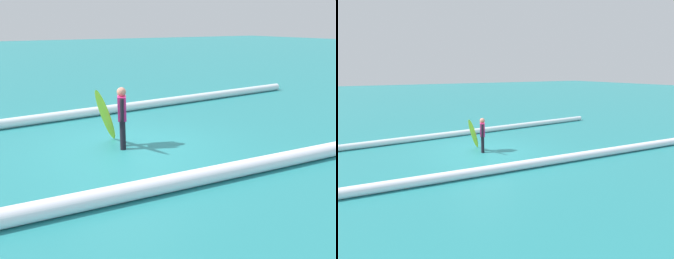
# 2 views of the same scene
# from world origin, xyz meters

# --- Properties ---
(ground_plane) EXTENTS (123.02, 123.02, 0.00)m
(ground_plane) POSITION_xyz_m (0.00, 0.00, 0.00)
(ground_plane) COLOR teal
(surfer) EXTENTS (0.32, 0.50, 1.49)m
(surfer) POSITION_xyz_m (0.06, -0.03, 0.83)
(surfer) COLOR black
(surfer) RESTS_ON ground_plane
(surfboard) EXTENTS (1.12, 1.46, 1.60)m
(surfboard) POSITION_xyz_m (0.41, -0.19, 0.79)
(surfboard) COLOR yellow
(surfboard) RESTS_ON ground_plane
(wave_crest_foreground) EXTENTS (22.22, 1.53, 0.30)m
(wave_crest_foreground) POSITION_xyz_m (1.74, -3.40, 0.15)
(wave_crest_foreground) COLOR white
(wave_crest_foreground) RESTS_ON ground_plane
(wave_crest_midground) EXTENTS (21.62, 1.83, 0.32)m
(wave_crest_midground) POSITION_xyz_m (0.52, 2.69, 0.16)
(wave_crest_midground) COLOR white
(wave_crest_midground) RESTS_ON ground_plane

